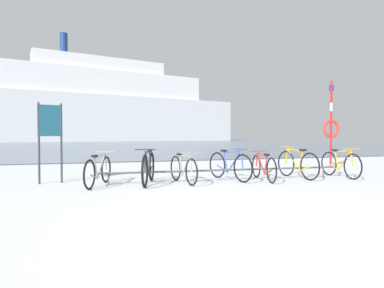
{
  "coord_description": "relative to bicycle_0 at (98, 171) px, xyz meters",
  "views": [
    {
      "loc": [
        -2.21,
        -4.2,
        1.15
      ],
      "look_at": [
        0.55,
        4.97,
        0.9
      ],
      "focal_mm": 30.05,
      "sensor_mm": 36.0,
      "label": 1
    }
  ],
  "objects": [
    {
      "name": "ground",
      "position": [
        2.15,
        50.45,
        -0.39
      ],
      "size": [
        80.0,
        132.0,
        0.08
      ],
      "color": "silver"
    },
    {
      "name": "bike_rack",
      "position": [
        3.08,
        -0.13,
        -0.08
      ],
      "size": [
        6.37,
        0.3,
        0.31
      ],
      "color": "#4C5156",
      "rests_on": "ground"
    },
    {
      "name": "bicycle_0",
      "position": [
        0.0,
        0.0,
        0.0
      ],
      "size": [
        0.7,
        1.62,
        0.77
      ],
      "color": "black",
      "rests_on": "ground"
    },
    {
      "name": "bicycle_1",
      "position": [
        1.14,
        -0.09,
        0.04
      ],
      "size": [
        0.65,
        1.72,
        0.85
      ],
      "color": "black",
      "rests_on": "ground"
    },
    {
      "name": "bicycle_2",
      "position": [
        1.97,
        -0.16,
        -0.0
      ],
      "size": [
        0.46,
        1.57,
        0.76
      ],
      "color": "black",
      "rests_on": "ground"
    },
    {
      "name": "bicycle_3",
      "position": [
        3.26,
        0.0,
        0.03
      ],
      "size": [
        0.59,
        1.71,
        0.83
      ],
      "color": "black",
      "rests_on": "ground"
    },
    {
      "name": "bicycle_4",
      "position": [
        4.08,
        -0.28,
        -0.01
      ],
      "size": [
        0.46,
        1.69,
        0.74
      ],
      "color": "black",
      "rests_on": "ground"
    },
    {
      "name": "bicycle_5",
      "position": [
        5.17,
        -0.17,
        0.03
      ],
      "size": [
        0.46,
        1.68,
        0.85
      ],
      "color": "black",
      "rests_on": "ground"
    },
    {
      "name": "bicycle_6",
      "position": [
        6.41,
        -0.37,
        0.02
      ],
      "size": [
        0.46,
        1.67,
        0.81
      ],
      "color": "black",
      "rests_on": "ground"
    },
    {
      "name": "info_sign",
      "position": [
        -1.1,
        0.73,
        0.96
      ],
      "size": [
        0.55,
        0.15,
        1.94
      ],
      "color": "#33383D",
      "rests_on": "ground"
    },
    {
      "name": "rescue_post",
      "position": [
        8.16,
        2.08,
        1.15
      ],
      "size": [
        0.69,
        0.11,
        3.13
      ],
      "color": "red",
      "rests_on": "ground"
    },
    {
      "name": "ferry_ship",
      "position": [
        2.13,
        62.35,
        6.78
      ],
      "size": [
        58.28,
        20.99,
        21.29
      ],
      "color": "silver",
      "rests_on": "ground"
    }
  ]
}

